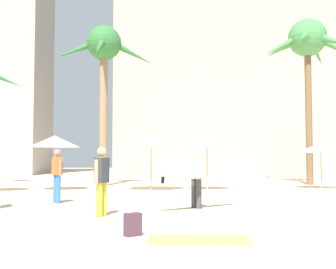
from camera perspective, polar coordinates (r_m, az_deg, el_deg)
ground at (r=6.66m, az=7.00°, el=-15.51°), size 120.00×120.00×0.00m
hotel_pink at (r=36.22m, az=9.30°, el=5.30°), size 20.21×10.03×13.55m
palm_tree_far_left at (r=25.25m, az=18.18°, el=11.25°), size 5.52×5.11×9.17m
palm_tree_center at (r=23.17m, az=-8.58°, el=10.45°), size 5.47×5.40×8.46m
cafe_umbrella_1 at (r=19.81m, az=-14.93°, el=-0.90°), size 2.23×2.23×2.45m
cafe_umbrella_2 at (r=19.24m, az=-2.27°, el=-0.90°), size 2.73×2.73×2.45m
cafe_umbrella_4 at (r=21.41m, az=19.74°, el=-1.65°), size 2.09×2.09×2.18m
cafe_umbrella_5 at (r=19.61m, az=5.22°, el=-1.08°), size 2.10×2.10×2.43m
beach_towel at (r=7.62m, az=4.14°, el=-13.89°), size 1.90×1.19×0.01m
backpack at (r=8.03m, az=-4.78°, el=-11.94°), size 0.35×0.34×0.42m
person_mid_left at (r=12.13m, az=3.90°, el=-5.70°), size 2.79×2.10×1.63m
person_mid_center at (r=10.66m, az=-8.87°, el=-5.81°), size 0.37×0.58×1.70m
person_near_left at (r=14.11m, az=-14.60°, el=-5.07°), size 0.40×0.56×1.72m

